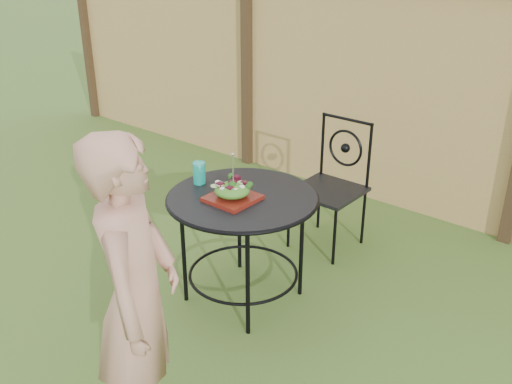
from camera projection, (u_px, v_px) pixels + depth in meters
ground at (184, 304)px, 3.64m from camera, size 60.00×60.00×0.00m
fence at (368, 91)px, 4.79m from camera, size 8.00×0.12×1.90m
patio_table at (243, 216)px, 3.47m from camera, size 0.92×0.92×0.72m
patio_chair at (332, 181)px, 4.17m from camera, size 0.46×0.46×0.95m
diner at (137, 300)px, 2.40m from camera, size 0.61×0.65×1.50m
salad_plate at (232, 198)px, 3.35m from camera, size 0.27×0.27×0.02m
salad at (232, 190)px, 3.33m from camera, size 0.21×0.21×0.08m
fork at (233, 170)px, 3.27m from camera, size 0.01×0.01×0.18m
drinking_glass at (199, 173)px, 3.56m from camera, size 0.08×0.08×0.14m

